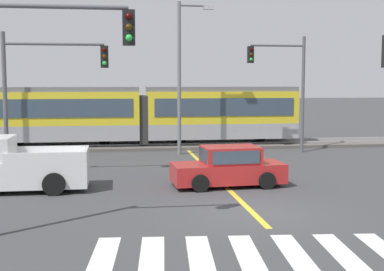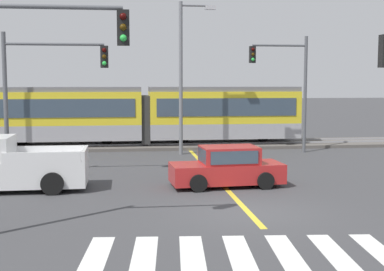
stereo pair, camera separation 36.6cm
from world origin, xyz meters
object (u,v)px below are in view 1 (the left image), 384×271
(traffic_light_near_left, at_px, (39,74))
(street_lamp_centre, at_px, (182,69))
(light_rail_tram, at_px, (143,113))
(traffic_light_far_right, at_px, (285,78))
(pickup_truck, at_px, (9,168))
(traffic_light_mid_left, at_px, (42,82))
(sedan_crossing, at_px, (228,168))

(traffic_light_near_left, xyz_separation_m, street_lamp_centre, (5.47, 14.46, 0.46))
(light_rail_tram, relative_size, traffic_light_far_right, 2.90)
(light_rail_tram, relative_size, street_lamp_centre, 2.28)
(pickup_truck, xyz_separation_m, traffic_light_near_left, (1.95, -5.78, 3.30))
(traffic_light_far_right, distance_m, traffic_light_near_left, 18.24)
(light_rail_tram, height_order, traffic_light_far_right, traffic_light_far_right)
(traffic_light_mid_left, relative_size, street_lamp_centre, 0.73)
(traffic_light_far_right, relative_size, street_lamp_centre, 0.79)
(light_rail_tram, height_order, pickup_truck, light_rail_tram)
(pickup_truck, relative_size, traffic_light_far_right, 0.85)
(light_rail_tram, height_order, traffic_light_near_left, traffic_light_near_left)
(light_rail_tram, height_order, sedan_crossing, light_rail_tram)
(pickup_truck, relative_size, traffic_light_mid_left, 0.91)
(traffic_light_far_right, height_order, traffic_light_near_left, traffic_light_far_right)
(light_rail_tram, xyz_separation_m, street_lamp_centre, (1.97, -3.43, 2.56))
(light_rail_tram, relative_size, traffic_light_mid_left, 3.12)
(pickup_truck, relative_size, street_lamp_centre, 0.66)
(light_rail_tram, distance_m, pickup_truck, 13.33)
(traffic_light_far_right, height_order, traffic_light_mid_left, traffic_light_far_right)
(pickup_truck, distance_m, traffic_light_mid_left, 4.18)
(light_rail_tram, distance_m, sedan_crossing, 12.68)
(traffic_light_near_left, bearing_deg, traffic_light_far_right, 52.30)
(light_rail_tram, xyz_separation_m, traffic_light_mid_left, (-4.56, -9.45, 1.89))
(street_lamp_centre, bearing_deg, sedan_crossing, -85.96)
(light_rail_tram, distance_m, traffic_light_mid_left, 10.66)
(pickup_truck, bearing_deg, traffic_light_far_right, 33.42)
(sedan_crossing, relative_size, traffic_light_near_left, 0.68)
(light_rail_tram, bearing_deg, pickup_truck, -114.25)
(light_rail_tram, relative_size, pickup_truck, 3.42)
(light_rail_tram, distance_m, traffic_light_far_right, 8.65)
(traffic_light_far_right, relative_size, traffic_light_mid_left, 1.08)
(traffic_light_far_right, bearing_deg, traffic_light_mid_left, -153.85)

